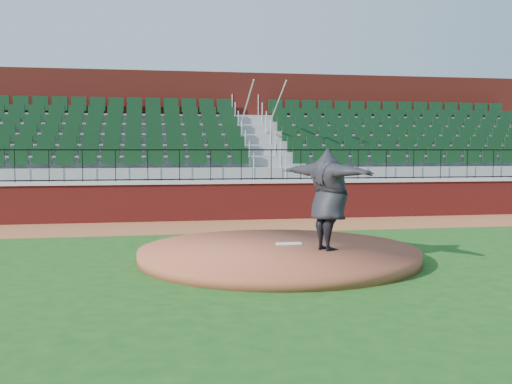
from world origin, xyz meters
The scene contains 10 objects.
ground centered at (0.00, 0.00, 0.00)m, with size 90.00×90.00×0.00m, color #194915.
warning_track centered at (0.00, 5.40, 0.01)m, with size 34.00×3.20×0.01m, color brown.
field_wall centered at (0.00, 7.00, 0.60)m, with size 34.00×0.35×1.20m, color maroon.
wall_cap centered at (0.00, 7.00, 1.25)m, with size 34.00×0.45×0.10m, color #B7B7B7.
wall_railing centered at (0.00, 7.00, 1.80)m, with size 34.00×0.05×1.00m, color black, non-canonical shape.
seating_stands centered at (0.00, 9.72, 2.30)m, with size 34.00×5.10×4.60m, color gray, non-canonical shape.
concourse_wall centered at (0.00, 12.52, 2.75)m, with size 34.00×0.50×5.50m, color maroon.
pitchers_mound centered at (0.15, -0.29, 0.12)m, with size 5.82×5.82×0.25m, color brown.
pitching_rubber centered at (0.47, 0.13, 0.27)m, with size 0.55×0.14×0.04m, color white.
pitcher centered at (1.10, -0.72, 1.28)m, with size 2.54×0.69×2.07m, color black.
Camera 1 is at (-2.51, -12.38, 2.29)m, focal length 41.98 mm.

